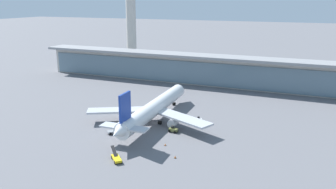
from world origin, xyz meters
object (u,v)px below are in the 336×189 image
object	(u,v)px
service_truck_by_tail_white	(198,120)
service_truck_near_nose_yellow	(116,158)
control_tower	(130,1)
safety_cone_alpha	(175,157)
airliner_on_stand	(154,108)
service_truck_under_wing_grey	(115,131)
safety_cone_bravo	(165,145)
service_truck_mid_apron_olive	(173,130)

from	to	relation	value
service_truck_by_tail_white	service_truck_near_nose_yellow	bearing A→B (deg)	-105.93
control_tower	safety_cone_alpha	xyz separation A→B (m)	(80.56, -123.56, -40.48)
service_truck_near_nose_yellow	safety_cone_alpha	size ratio (longest dim) A/B	8.26
airliner_on_stand	service_truck_by_tail_white	size ratio (longest dim) A/B	18.90
service_truck_under_wing_grey	airliner_on_stand	bearing A→B (deg)	64.91
service_truck_near_nose_yellow	safety_cone_bravo	world-z (taller)	service_truck_near_nose_yellow
service_truck_near_nose_yellow	control_tower	size ratio (longest dim) A/B	0.08
service_truck_by_tail_white	control_tower	world-z (taller)	control_tower
service_truck_near_nose_yellow	service_truck_under_wing_grey	bearing A→B (deg)	121.90
service_truck_by_tail_white	safety_cone_bravo	bearing A→B (deg)	-96.13
control_tower	safety_cone_alpha	size ratio (longest dim) A/B	107.02
service_truck_near_nose_yellow	safety_cone_bravo	distance (m)	16.24
airliner_on_stand	safety_cone_bravo	world-z (taller)	airliner_on_stand
service_truck_under_wing_grey	safety_cone_alpha	bearing A→B (deg)	-20.88
service_truck_mid_apron_olive	safety_cone_alpha	size ratio (longest dim) A/B	4.35
service_truck_under_wing_grey	safety_cone_alpha	distance (m)	26.03
airliner_on_stand	safety_cone_alpha	size ratio (longest dim) A/B	84.38
service_truck_mid_apron_olive	safety_cone_bravo	size ratio (longest dim) A/B	4.35
airliner_on_stand	control_tower	distance (m)	123.36
airliner_on_stand	control_tower	xyz separation A→B (m)	(-63.02, 99.81, 35.84)
safety_cone_alpha	control_tower	bearing A→B (deg)	123.10
service_truck_under_wing_grey	service_truck_by_tail_white	distance (m)	29.18
service_truck_under_wing_grey	safety_cone_bravo	distance (m)	18.75
control_tower	safety_cone_alpha	world-z (taller)	control_tower
airliner_on_stand	service_truck_mid_apron_olive	size ratio (longest dim) A/B	19.41
airliner_on_stand	control_tower	size ratio (longest dim) A/B	0.79
service_truck_near_nose_yellow	service_truck_under_wing_grey	distance (m)	19.76
service_truck_near_nose_yellow	control_tower	bearing A→B (deg)	116.97
airliner_on_stand	safety_cone_alpha	xyz separation A→B (m)	(17.54, -23.75, -4.64)
service_truck_near_nose_yellow	service_truck_under_wing_grey	xyz separation A→B (m)	(-10.44, 16.78, 0.00)
control_tower	safety_cone_bravo	bearing A→B (deg)	-57.41
service_truck_mid_apron_olive	service_truck_by_tail_white	world-z (taller)	same
airliner_on_stand	service_truck_near_nose_yellow	distance (m)	31.74
service_truck_mid_apron_olive	service_truck_by_tail_white	distance (m)	12.98
safety_cone_alpha	service_truck_by_tail_white	bearing A→B (deg)	96.38
service_truck_near_nose_yellow	service_truck_by_tail_white	xyz separation A→B (m)	(10.57, 37.03, 0.07)
service_truck_mid_apron_olive	safety_cone_alpha	bearing A→B (deg)	-66.32
service_truck_near_nose_yellow	control_tower	distance (m)	152.39
service_truck_under_wing_grey	service_truck_mid_apron_olive	world-z (taller)	service_truck_under_wing_grey
safety_cone_alpha	airliner_on_stand	bearing A→B (deg)	126.44
airliner_on_stand	control_tower	world-z (taller)	control_tower
service_truck_near_nose_yellow	service_truck_mid_apron_olive	world-z (taller)	service_truck_near_nose_yellow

